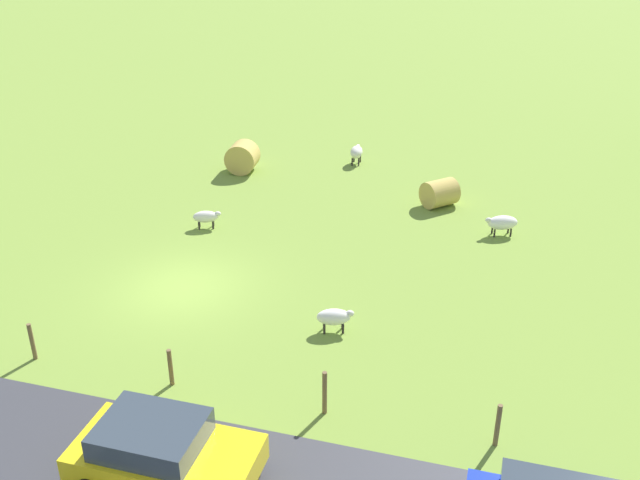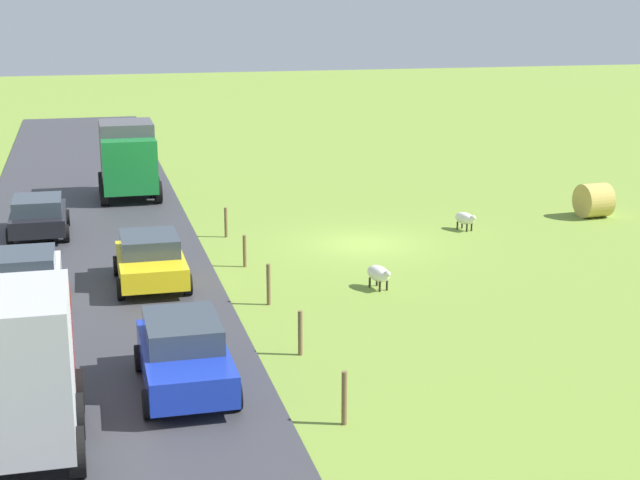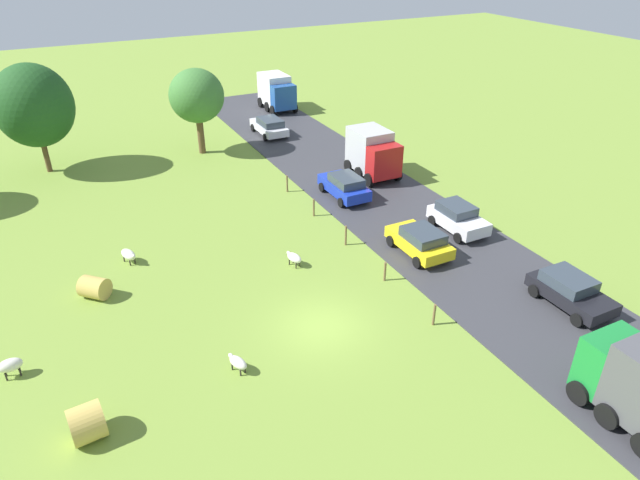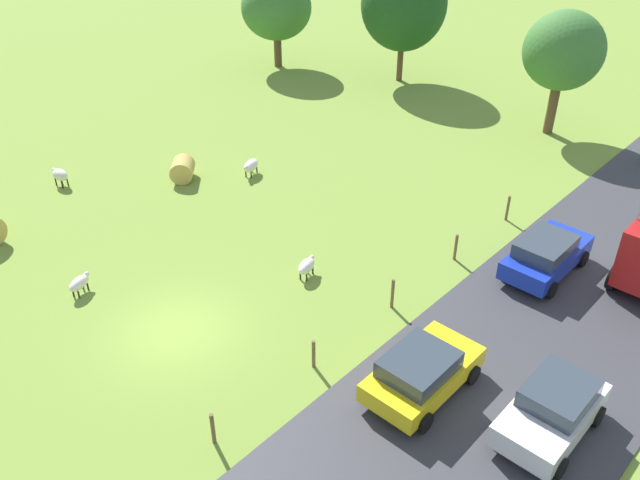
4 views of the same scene
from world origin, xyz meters
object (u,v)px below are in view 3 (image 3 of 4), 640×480
at_px(sheep_2, 129,255).
at_px(hay_bale_1, 87,423).
at_px(hay_bale_0, 95,288).
at_px(truck_2, 276,92).
at_px(tree_1, 197,96).
at_px(car_4, 269,126).
at_px(car_3, 570,290).
at_px(car_0, 458,217).
at_px(car_2, 420,241).
at_px(sheep_1, 238,362).
at_px(tree_0, 34,106).
at_px(car_1, 345,186).
at_px(sheep_3, 294,258).
at_px(truck_0, 373,153).
at_px(sheep_0, 10,365).

relative_size(sheep_2, hay_bale_1, 0.92).
xyz_separation_m(hay_bale_0, truck_2, (20.79, 25.96, 1.29)).
height_order(tree_1, car_4, tree_1).
bearing_deg(car_3, hay_bale_0, 151.53).
xyz_separation_m(tree_1, car_4, (6.55, 1.53, -3.78)).
relative_size(hay_bale_0, car_0, 0.34).
distance_m(car_2, car_4, 22.83).
relative_size(sheep_1, car_4, 0.25).
xyz_separation_m(tree_0, tree_1, (11.45, -1.33, -0.38)).
xyz_separation_m(sheep_2, car_4, (15.05, 16.42, 0.34)).
bearing_deg(sheep_1, tree_1, 76.76).
relative_size(sheep_2, car_0, 0.34).
relative_size(tree_1, car_0, 1.77).
bearing_deg(truck_2, hay_bale_1, -122.34).
xyz_separation_m(hay_bale_1, car_1, (18.14, 13.75, 0.20)).
bearing_deg(hay_bale_0, sheep_3, -9.95).
bearing_deg(truck_0, car_2, -107.81).
distance_m(sheep_3, car_3, 13.97).
height_order(sheep_3, car_4, car_4).
distance_m(hay_bale_1, tree_0, 28.26).
bearing_deg(car_4, car_3, -83.73).
bearing_deg(hay_bale_0, sheep_2, 51.09).
bearing_deg(sheep_3, tree_1, 88.39).
relative_size(sheep_1, car_1, 0.26).
bearing_deg(car_3, sheep_2, 143.28).
relative_size(sheep_3, truck_2, 0.25).
distance_m(hay_bale_0, car_0, 20.66).
bearing_deg(car_2, hay_bale_1, -163.82).
bearing_deg(sheep_3, car_4, 71.17).
xyz_separation_m(hay_bale_0, car_3, (20.45, -11.09, 0.29)).
bearing_deg(tree_0, hay_bale_0, -87.40).
bearing_deg(car_1, car_0, -62.41).
bearing_deg(car_4, hay_bale_0, -132.03).
xyz_separation_m(truck_2, car_1, (-4.06, -21.32, -0.96)).
distance_m(sheep_0, sheep_1, 9.24).
bearing_deg(car_2, truck_0, 72.19).
xyz_separation_m(hay_bale_1, car_3, (21.87, -1.98, 0.15)).
distance_m(sheep_0, truck_2, 39.10).
bearing_deg(tree_0, car_3, -54.54).
height_order(truck_0, car_2, truck_0).
bearing_deg(car_3, truck_2, 89.48).
bearing_deg(sheep_1, truck_2, 64.61).
xyz_separation_m(hay_bale_0, hay_bale_1, (-1.42, -9.11, 0.14)).
height_order(truck_0, car_3, truck_0).
distance_m(sheep_3, tree_1, 19.69).
bearing_deg(sheep_0, truck_2, 50.93).
bearing_deg(truck_2, tree_1, -140.24).
relative_size(sheep_0, car_2, 0.27).
relative_size(tree_0, car_2, 1.99).
xyz_separation_m(truck_0, car_1, (-3.59, -2.33, -0.95)).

